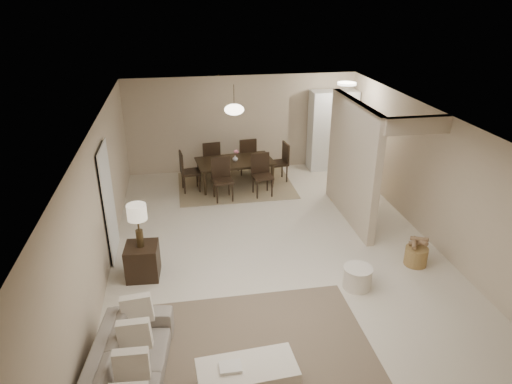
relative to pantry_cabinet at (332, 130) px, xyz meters
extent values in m
plane|color=beige|center=(-2.35, -4.15, -1.05)|extent=(9.00, 9.00, 0.00)
plane|color=white|center=(-2.35, -4.15, 1.45)|extent=(9.00, 9.00, 0.00)
plane|color=#BCA88E|center=(-2.35, 0.35, 0.20)|extent=(6.00, 0.00, 6.00)
plane|color=#BCA88E|center=(-5.35, -4.15, 0.20)|extent=(0.00, 9.00, 9.00)
plane|color=#BCA88E|center=(0.65, -4.15, 0.20)|extent=(0.00, 9.00, 9.00)
cube|color=#BCA88E|center=(-0.55, -2.90, 0.20)|extent=(0.15, 2.50, 2.50)
cube|color=black|center=(-5.32, -3.55, -0.03)|extent=(0.04, 0.90, 2.04)
cube|color=silver|center=(0.00, 0.00, 0.00)|extent=(1.20, 0.55, 2.10)
cylinder|color=white|center=(-0.05, -0.95, 1.41)|extent=(0.44, 0.44, 0.05)
cube|color=brown|center=(-3.19, -6.85, -1.04)|extent=(3.20, 3.20, 0.01)
imported|color=gray|center=(-4.80, -6.85, -0.74)|extent=(2.22, 1.11, 0.62)
cube|color=silver|center=(-3.39, -7.15, -0.70)|extent=(1.21, 0.61, 0.16)
cylinder|color=black|center=(-3.88, -6.95, -0.92)|extent=(0.05, 0.05, 0.27)
cylinder|color=black|center=(-2.90, -6.95, -0.92)|extent=(0.05, 0.05, 0.27)
cube|color=black|center=(-4.75, -4.41, -0.76)|extent=(0.57, 0.57, 0.59)
cylinder|color=#40321B|center=(-4.75, -4.41, -0.31)|extent=(0.12, 0.12, 0.30)
cylinder|color=#40321B|center=(-4.75, -4.41, -0.03)|extent=(0.03, 0.03, 0.26)
cylinder|color=beige|center=(-4.75, -4.41, 0.17)|extent=(0.32, 0.32, 0.26)
cylinder|color=silver|center=(-1.29, -5.34, -0.87)|extent=(0.47, 0.47, 0.37)
cylinder|color=olive|center=(-0.01, -4.87, -0.88)|extent=(0.47, 0.47, 0.34)
cube|color=#857653|center=(-2.70, -0.80, -1.04)|extent=(2.80, 2.10, 0.01)
imported|color=black|center=(-2.70, -0.80, -0.73)|extent=(1.95, 1.23, 0.65)
imported|color=white|center=(-2.70, -0.80, -0.33)|extent=(0.15, 0.15, 0.14)
cube|color=gold|center=(-0.17, -2.20, -1.04)|extent=(0.94, 0.67, 0.01)
cylinder|color=#40321B|center=(-2.70, -0.80, 1.20)|extent=(0.02, 0.02, 0.50)
ellipsoid|color=#FFEAC6|center=(-2.70, -0.80, 0.87)|extent=(0.46, 0.46, 0.25)
camera|label=1|loc=(-3.98, -11.17, 3.46)|focal=32.00mm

